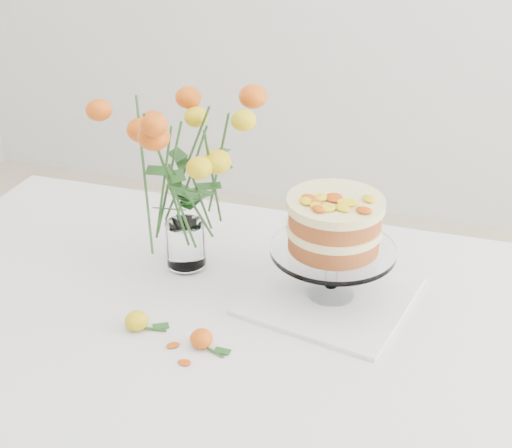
# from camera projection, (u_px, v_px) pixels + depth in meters

# --- Properties ---
(table) EXTENTS (1.43, 0.93, 0.76)m
(table) POSITION_uv_depth(u_px,v_px,m) (210.00, 339.00, 1.49)
(table) COLOR tan
(table) RESTS_ON ground
(napkin) EXTENTS (0.37, 0.37, 0.01)m
(napkin) POSITION_uv_depth(u_px,v_px,m) (330.00, 295.00, 1.48)
(napkin) COLOR silver
(napkin) RESTS_ON table
(cake_stand) EXTENTS (0.25, 0.25, 0.23)m
(cake_stand) POSITION_uv_depth(u_px,v_px,m) (334.00, 229.00, 1.41)
(cake_stand) COLOR white
(cake_stand) RESTS_ON napkin
(rose_vase) EXTENTS (0.35, 0.35, 0.44)m
(rose_vase) POSITION_uv_depth(u_px,v_px,m) (181.00, 161.00, 1.47)
(rose_vase) COLOR white
(rose_vase) RESTS_ON table
(loose_rose_near) EXTENTS (0.08, 0.05, 0.04)m
(loose_rose_near) POSITION_uv_depth(u_px,v_px,m) (137.00, 321.00, 1.38)
(loose_rose_near) COLOR gold
(loose_rose_near) RESTS_ON table
(loose_rose_far) EXTENTS (0.07, 0.05, 0.04)m
(loose_rose_far) POSITION_uv_depth(u_px,v_px,m) (201.00, 339.00, 1.33)
(loose_rose_far) COLOR orange
(loose_rose_far) RESTS_ON table
(stray_petal_a) EXTENTS (0.03, 0.02, 0.00)m
(stray_petal_a) POSITION_uv_depth(u_px,v_px,m) (134.00, 324.00, 1.40)
(stray_petal_a) COLOR yellow
(stray_petal_a) RESTS_ON table
(stray_petal_b) EXTENTS (0.03, 0.02, 0.00)m
(stray_petal_b) POSITION_uv_depth(u_px,v_px,m) (173.00, 345.00, 1.34)
(stray_petal_b) COLOR yellow
(stray_petal_b) RESTS_ON table
(stray_petal_c) EXTENTS (0.03, 0.02, 0.00)m
(stray_petal_c) POSITION_uv_depth(u_px,v_px,m) (184.00, 363.00, 1.30)
(stray_petal_c) COLOR yellow
(stray_petal_c) RESTS_ON table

